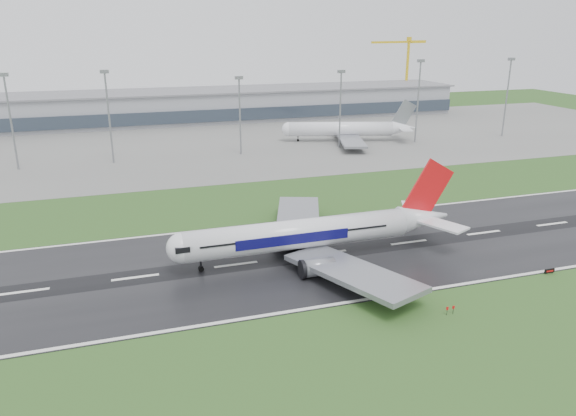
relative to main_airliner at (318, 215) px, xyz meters
name	(u,v)px	position (x,y,z in m)	size (l,w,h in m)	color
ground	(409,243)	(22.48, 0.87, -9.34)	(520.00, 520.00, 0.00)	#264A1B
runway	(409,242)	(22.48, 0.87, -9.29)	(400.00, 45.00, 0.10)	black
apron	(264,140)	(22.48, 125.87, -9.30)	(400.00, 130.00, 0.08)	slate
terminal	(234,105)	(22.48, 185.87, -1.84)	(240.00, 36.00, 15.00)	gray
main_airliner	(318,215)	(0.00, 0.00, 0.00)	(62.60, 59.62, 18.48)	silver
parked_airliner	(346,121)	(54.89, 111.76, -0.77)	(57.91, 53.92, 16.97)	white
tower_crane	(407,72)	(133.22, 200.87, 11.35)	(41.67, 2.27, 41.38)	yellow
runway_sign	(549,271)	(40.79, -21.99, -8.82)	(2.30, 0.26, 1.04)	black
floodmast_0	(11,124)	(-71.82, 100.87, 6.26)	(0.64, 0.64, 31.20)	gray
floodmast_1	(109,119)	(-40.49, 100.87, 6.40)	(0.64, 0.64, 31.47)	gray
floodmast_2	(240,118)	(6.45, 100.87, 4.76)	(0.64, 0.64, 28.21)	gray
floodmast_3	(340,111)	(47.31, 100.87, 5.42)	(0.64, 0.64, 29.52)	gray
floodmast_4	(418,103)	(82.19, 100.87, 7.15)	(0.64, 0.64, 32.98)	gray
floodmast_5	(506,99)	(126.37, 100.87, 7.13)	(0.64, 0.64, 32.94)	gray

